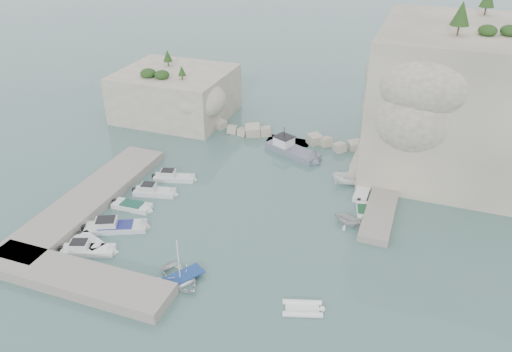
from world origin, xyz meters
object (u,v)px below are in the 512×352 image
(inflatable_dinghy, at_px, (302,310))
(work_boat, at_px, (292,154))
(motorboat_f, at_px, (89,253))
(tender_east_b, at_px, (362,214))
(tender_east_a, at_px, (347,224))
(motorboat_c, at_px, (132,208))
(tender_east_d, at_px, (352,184))
(motorboat_a, at_px, (175,180))
(tender_east_c, at_px, (362,194))
(rowboat, at_px, (181,282))
(motorboat_b, at_px, (155,194))
(motorboat_e, at_px, (90,245))
(motorboat_d, at_px, (116,230))

(inflatable_dinghy, bearing_deg, work_boat, 90.97)
(motorboat_f, height_order, tender_east_b, motorboat_f)
(tender_east_a, bearing_deg, motorboat_c, 117.68)
(tender_east_a, distance_m, work_boat, 16.76)
(tender_east_b, bearing_deg, tender_east_d, 8.59)
(work_boat, bearing_deg, tender_east_d, -6.36)
(motorboat_a, distance_m, tender_east_c, 22.17)
(rowboat, xyz_separation_m, tender_east_c, (12.55, 20.43, 0.00))
(motorboat_b, relative_size, motorboat_c, 1.10)
(motorboat_e, relative_size, tender_east_b, 1.00)
(motorboat_b, distance_m, rowboat, 15.58)
(motorboat_d, distance_m, inflatable_dinghy, 21.36)
(motorboat_b, bearing_deg, tender_east_c, 6.94)
(motorboat_a, bearing_deg, rowboat, -75.41)
(tender_east_a, bearing_deg, work_boat, 51.41)
(motorboat_b, height_order, motorboat_d, same)
(inflatable_dinghy, bearing_deg, motorboat_b, 132.99)
(rowboat, bearing_deg, work_boat, 27.48)
(motorboat_f, height_order, tender_east_d, tender_east_d)
(motorboat_e, relative_size, inflatable_dinghy, 1.05)
(motorboat_b, xyz_separation_m, motorboat_c, (-0.84, -3.41, 0.00))
(motorboat_d, relative_size, motorboat_f, 1.23)
(rowboat, xyz_separation_m, tender_east_a, (12.13, 13.89, 0.00))
(motorboat_b, xyz_separation_m, work_boat, (11.85, 15.16, 0.00))
(motorboat_e, xyz_separation_m, inflatable_dinghy, (21.85, -1.40, 0.00))
(work_boat, bearing_deg, motorboat_b, -103.87)
(motorboat_b, xyz_separation_m, inflatable_dinghy, (20.70, -11.88, 0.00))
(motorboat_c, xyz_separation_m, rowboat, (10.51, -8.81, 0.00))
(tender_east_a, height_order, tender_east_c, tender_east_a)
(rowboat, bearing_deg, inflatable_dinghy, -56.21)
(tender_east_b, height_order, tender_east_d, tender_east_d)
(motorboat_d, height_order, tender_east_a, tender_east_a)
(motorboat_f, bearing_deg, work_boat, 45.72)
(motorboat_e, height_order, motorboat_f, motorboat_f)
(motorboat_f, distance_m, work_boat, 29.46)
(motorboat_e, height_order, tender_east_c, same)
(motorboat_e, relative_size, tender_east_d, 0.81)
(motorboat_c, distance_m, tender_east_a, 23.20)
(motorboat_d, bearing_deg, motorboat_f, -119.01)
(motorboat_d, bearing_deg, work_boat, 37.13)
(motorboat_c, bearing_deg, motorboat_a, 77.56)
(motorboat_c, height_order, work_boat, work_boat)
(motorboat_d, xyz_separation_m, tender_east_a, (21.98, 9.10, 0.00))
(motorboat_a, relative_size, work_boat, 0.63)
(inflatable_dinghy, bearing_deg, tender_east_c, 68.54)
(motorboat_b, relative_size, rowboat, 1.10)
(motorboat_a, xyz_separation_m, work_boat, (11.34, 11.47, 0.00))
(motorboat_b, relative_size, tender_east_a, 1.67)
(tender_east_b, relative_size, tender_east_d, 0.81)
(motorboat_e, relative_size, tender_east_a, 1.21)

